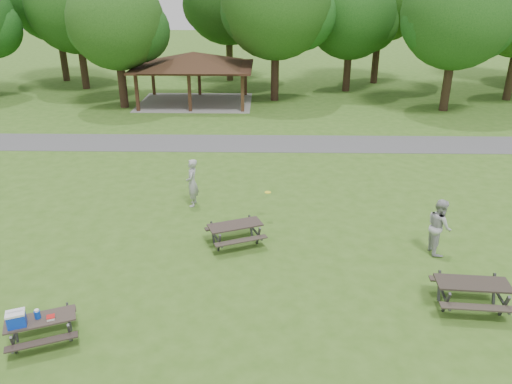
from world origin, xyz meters
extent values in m
plane|color=#37601B|center=(0.00, 0.00, 0.00)|extent=(160.00, 160.00, 0.00)
cube|color=#4A4A4C|center=(0.00, 14.00, 0.01)|extent=(120.00, 3.20, 0.02)
cube|color=#321C12|center=(-7.70, 21.30, 1.30)|extent=(0.22, 0.22, 2.60)
cube|color=#3D2516|center=(-7.70, 26.70, 1.30)|extent=(0.22, 0.22, 2.60)
cube|color=#311C12|center=(-4.00, 21.30, 1.30)|extent=(0.22, 0.22, 2.60)
cube|color=#3A2315|center=(-4.00, 26.70, 1.30)|extent=(0.22, 0.22, 2.60)
cube|color=#3A2315|center=(-0.30, 21.30, 1.30)|extent=(0.22, 0.22, 2.60)
cube|color=#3A2215|center=(-0.30, 26.70, 1.30)|extent=(0.22, 0.22, 2.60)
cube|color=#351E15|center=(-4.00, 24.00, 2.68)|extent=(8.60, 6.60, 0.16)
pyramid|color=black|center=(-4.00, 24.00, 3.26)|extent=(7.01, 7.01, 1.00)
cube|color=gray|center=(-4.00, 24.00, 0.01)|extent=(8.40, 6.40, 0.03)
cylinder|color=black|center=(-14.00, 29.00, 1.92)|extent=(0.60, 0.60, 3.85)
sphere|color=#194614|center=(-14.00, 29.00, 6.77)|extent=(7.80, 7.80, 7.80)
sphere|color=#164614|center=(-12.25, 29.30, 5.99)|extent=(5.07, 5.07, 5.07)
sphere|color=#134313|center=(-15.56, 28.80, 6.19)|extent=(4.68, 4.68, 4.68)
cylinder|color=black|center=(-9.00, 22.50, 1.75)|extent=(0.60, 0.60, 3.50)
sphere|color=#1B4413|center=(-9.00, 22.50, 5.97)|extent=(6.60, 6.60, 6.60)
sphere|color=#133F12|center=(-7.52, 22.80, 5.31)|extent=(4.29, 4.29, 4.29)
sphere|color=#1A4C15|center=(-10.32, 22.30, 5.48)|extent=(3.96, 3.96, 3.96)
cylinder|color=black|center=(2.00, 25.00, 2.01)|extent=(0.60, 0.60, 4.02)
sphere|color=#1B4714|center=(2.00, 25.00, 7.02)|extent=(8.00, 8.00, 8.00)
sphere|color=#154C16|center=(3.80, 25.30, 6.22)|extent=(5.20, 5.20, 5.20)
sphere|color=#144513|center=(0.40, 24.80, 6.42)|extent=(4.80, 4.80, 4.80)
cylinder|color=black|center=(8.00, 28.50, 1.72)|extent=(0.60, 0.60, 3.43)
sphere|color=#164513|center=(8.00, 28.50, 6.05)|extent=(7.00, 7.00, 7.00)
sphere|color=#174313|center=(9.57, 28.80, 5.36)|extent=(4.55, 4.55, 4.55)
sphere|color=#1D4313|center=(6.60, 28.30, 5.53)|extent=(4.20, 4.20, 4.20)
cylinder|color=black|center=(14.00, 22.00, 1.89)|extent=(0.60, 0.60, 3.78)
sphere|color=#184714|center=(14.00, 22.00, 6.55)|extent=(7.40, 7.40, 7.40)
sphere|color=#144413|center=(15.66, 22.30, 5.81)|extent=(4.81, 4.81, 4.81)
sphere|color=#154915|center=(12.52, 21.80, 6.00)|extent=(4.44, 4.44, 4.44)
cylinder|color=#2E2014|center=(20.00, 25.50, 2.10)|extent=(0.60, 0.60, 4.20)
sphere|color=#1E4714|center=(18.36, 25.30, 6.66)|extent=(4.92, 4.92, 4.92)
cylinder|color=#312015|center=(-17.00, 32.50, 2.19)|extent=(0.60, 0.60, 4.38)
sphere|color=#1A4D16|center=(-15.20, 32.80, 6.58)|extent=(5.20, 5.20, 5.20)
sphere|color=#144413|center=(-18.60, 32.30, 6.78)|extent=(4.80, 4.80, 4.80)
cylinder|color=#322416|center=(-2.00, 33.00, 2.06)|extent=(0.60, 0.60, 4.13)
sphere|color=#144915|center=(-0.20, 33.30, 6.33)|extent=(5.20, 5.20, 5.20)
sphere|color=#1D4513|center=(-3.60, 32.80, 6.53)|extent=(4.80, 4.80, 4.80)
cylinder|color=#331F16|center=(11.00, 32.00, 2.27)|extent=(0.60, 0.60, 4.55)
sphere|color=#1B4814|center=(12.89, 32.30, 6.86)|extent=(5.46, 5.46, 5.46)
sphere|color=#1A4E16|center=(22.40, 33.30, 6.67)|extent=(4.80, 4.80, 4.80)
cube|color=#322824|center=(-4.39, -2.96, 0.70)|extent=(1.85, 1.27, 0.05)
cube|color=black|center=(-4.18, -3.48, 0.42)|extent=(1.69, 0.87, 0.04)
cube|color=#302722|center=(-4.61, -2.43, 0.42)|extent=(1.69, 0.87, 0.04)
cube|color=#434346|center=(-4.87, -3.54, 0.35)|extent=(0.19, 0.36, 0.75)
cube|color=#3E3E40|center=(-5.14, -2.87, 0.35)|extent=(0.19, 0.36, 0.75)
cube|color=#444447|center=(-5.01, -3.20, 0.38)|extent=(0.57, 1.32, 0.05)
cube|color=#434346|center=(-3.65, -3.04, 0.35)|extent=(0.19, 0.36, 0.75)
cube|color=#454548|center=(-3.91, -2.38, 0.35)|extent=(0.19, 0.36, 0.75)
cube|color=#3B3A3D|center=(-3.78, -2.71, 0.38)|extent=(0.57, 1.32, 0.05)
cube|color=#0D36D0|center=(-4.84, -3.24, 0.89)|extent=(0.52, 0.46, 0.34)
cube|color=white|center=(-4.84, -3.24, 1.09)|extent=(0.55, 0.48, 0.06)
cylinder|color=silver|center=(-4.84, -3.24, 1.16)|extent=(0.36, 0.17, 0.03)
cylinder|color=#0C3DBC|center=(-4.46, -2.93, 0.83)|extent=(0.19, 0.19, 0.21)
cylinder|color=white|center=(-4.46, -2.93, 0.95)|extent=(0.14, 0.14, 0.05)
cube|color=white|center=(-4.11, -2.96, 0.76)|extent=(0.25, 0.25, 0.07)
cube|color=red|center=(-4.11, -2.96, 0.80)|extent=(0.26, 0.26, 0.01)
cube|color=#2E2521|center=(0.30, 2.31, 0.76)|extent=(2.01, 1.39, 0.05)
cube|color=#302922|center=(0.53, 1.74, 0.45)|extent=(1.84, 0.95, 0.04)
cube|color=#2C2520|center=(0.07, 2.89, 0.45)|extent=(1.84, 0.95, 0.04)
cube|color=#3A3A3D|center=(-0.22, 1.68, 0.38)|extent=(0.20, 0.39, 0.81)
cube|color=#3A3A3C|center=(-0.51, 2.41, 0.38)|extent=(0.20, 0.39, 0.81)
cube|color=#414144|center=(-0.36, 2.04, 0.41)|extent=(0.63, 1.44, 0.05)
cube|color=#434345|center=(1.12, 2.22, 0.38)|extent=(0.20, 0.39, 0.81)
cube|color=#434345|center=(0.83, 2.94, 0.38)|extent=(0.20, 0.39, 0.81)
cube|color=#3C3C3F|center=(0.97, 2.58, 0.41)|extent=(0.63, 1.44, 0.05)
cube|color=black|center=(7.24, -1.27, 0.82)|extent=(2.08, 0.96, 0.06)
cube|color=#302922|center=(7.18, -1.93, 0.49)|extent=(2.04, 0.45, 0.04)
cube|color=#312A24|center=(7.29, -0.60, 0.49)|extent=(2.04, 0.45, 0.04)
cube|color=#3A3A3D|center=(6.43, -1.62, 0.41)|extent=(0.10, 0.43, 0.88)
cube|color=#454547|center=(6.50, -0.78, 0.41)|extent=(0.10, 0.43, 0.88)
cube|color=#39393B|center=(6.46, -1.20, 0.44)|extent=(0.20, 1.64, 0.06)
cube|color=#474749|center=(7.98, -1.75, 0.41)|extent=(0.10, 0.43, 0.88)
cube|color=#404143|center=(8.05, -0.91, 0.41)|extent=(0.10, 0.43, 0.88)
cube|color=#434345|center=(8.01, -1.33, 0.44)|extent=(0.20, 1.64, 0.06)
cylinder|color=yellow|center=(1.45, 4.31, 1.16)|extent=(0.25, 0.25, 0.02)
imported|color=#A4A4A7|center=(-1.65, 5.58, 1.01)|extent=(0.48, 0.74, 2.02)
imported|color=#B0B1B3|center=(7.27, 1.93, 0.98)|extent=(0.81, 1.00, 1.97)
camera|label=1|loc=(1.36, -13.27, 8.77)|focal=35.00mm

